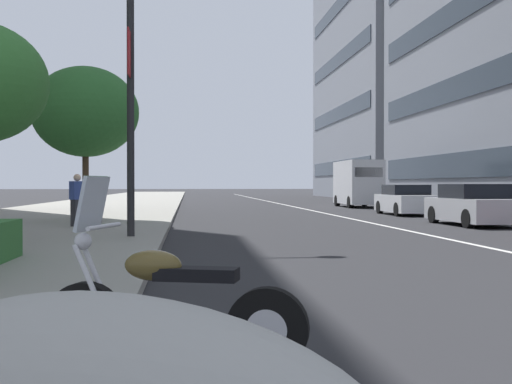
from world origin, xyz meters
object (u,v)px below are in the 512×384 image
(car_mid_block_traffic, at_px, (406,201))
(pedestrian_on_plaza, at_px, (77,200))
(motorcycle_mid_row, at_px, (169,309))
(car_lead_in_lane, at_px, (474,206))
(street_tree_far_plaza, at_px, (85,112))
(delivery_van_ahead, at_px, (358,183))
(street_lamp_with_banners, at_px, (143,45))

(car_mid_block_traffic, distance_m, pedestrian_on_plaza, 16.09)
(motorcycle_mid_row, height_order, car_lead_in_lane, motorcycle_mid_row)
(street_tree_far_plaza, bearing_deg, delivery_van_ahead, -41.17)
(car_lead_in_lane, relative_size, car_mid_block_traffic, 1.01)
(car_lead_in_lane, distance_m, delivery_van_ahead, 17.75)
(car_mid_block_traffic, bearing_deg, car_lead_in_lane, 178.92)
(car_lead_in_lane, bearing_deg, motorcycle_mid_row, 147.61)
(delivery_van_ahead, xyz_separation_m, pedestrian_on_plaza, (-19.13, 13.78, -0.58))
(motorcycle_mid_row, xyz_separation_m, street_lamp_with_banners, (10.75, 0.94, 4.35))
(delivery_van_ahead, relative_size, street_lamp_with_banners, 0.68)
(pedestrian_on_plaza, bearing_deg, street_lamp_with_banners, 164.03)
(motorcycle_mid_row, relative_size, street_lamp_with_banners, 0.27)
(pedestrian_on_plaza, bearing_deg, car_mid_block_traffic, -101.80)
(car_mid_block_traffic, distance_m, street_lamp_with_banners, 17.51)
(motorcycle_mid_row, relative_size, delivery_van_ahead, 0.39)
(motorcycle_mid_row, height_order, pedestrian_on_plaza, pedestrian_on_plaza)
(delivery_van_ahead, bearing_deg, street_lamp_with_banners, 154.11)
(street_lamp_with_banners, relative_size, street_tree_far_plaza, 1.44)
(street_tree_far_plaza, bearing_deg, motorcycle_mid_row, -169.12)
(motorcycle_mid_row, bearing_deg, street_tree_far_plaza, -62.95)
(delivery_van_ahead, height_order, street_lamp_with_banners, street_lamp_with_banners)
(street_lamp_with_banners, relative_size, pedestrian_on_plaza, 4.91)
(street_lamp_with_banners, height_order, pedestrian_on_plaza, street_lamp_with_banners)
(street_tree_far_plaza, distance_m, pedestrian_on_plaza, 4.31)
(motorcycle_mid_row, bearing_deg, pedestrian_on_plaza, -61.61)
(car_mid_block_traffic, height_order, street_tree_far_plaza, street_tree_far_plaza)
(motorcycle_mid_row, relative_size, car_mid_block_traffic, 0.48)
(street_tree_far_plaza, height_order, pedestrian_on_plaza, street_tree_far_plaza)
(street_tree_far_plaza, bearing_deg, car_lead_in_lane, -97.18)
(car_lead_in_lane, relative_size, street_tree_far_plaza, 0.80)
(motorcycle_mid_row, xyz_separation_m, car_mid_block_traffic, (23.64, -10.16, 0.22))
(car_lead_in_lane, distance_m, street_lamp_with_banners, 12.77)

